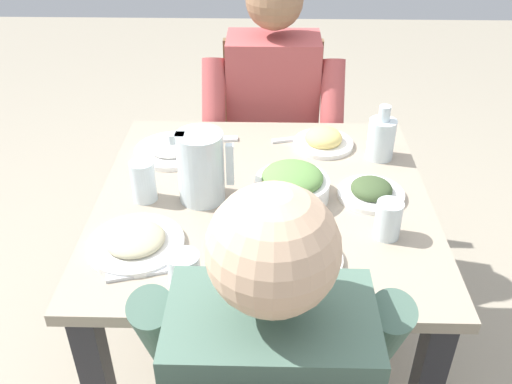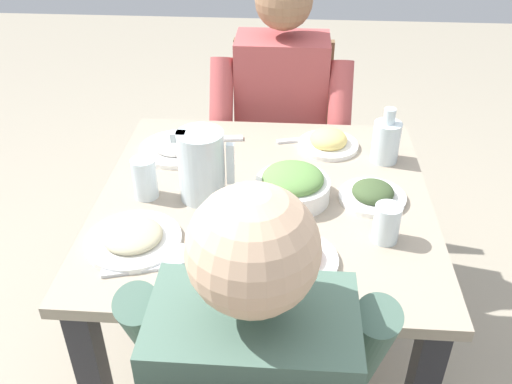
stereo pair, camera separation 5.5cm
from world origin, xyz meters
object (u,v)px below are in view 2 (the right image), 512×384
water_pitcher (202,166)px  plate_rice_curry (292,256)px  plate_beans (133,238)px  water_glass_by_pitcher (145,178)px  water_glass_near_right (178,269)px  oil_carafe (386,143)px  plate_dolmas (373,194)px  salad_bowl (293,186)px  dining_table (264,233)px  water_glass_far_left (387,223)px  plate_yoghurt (177,146)px  plate_fries (328,141)px  diner_far (280,132)px  chair_far (281,140)px

water_pitcher → plate_rice_curry: water_pitcher is taller
plate_beans → water_glass_by_pitcher: size_ratio=2.04×
water_glass_near_right → oil_carafe: 0.76m
plate_beans → water_glass_by_pitcher: (-0.01, 0.20, 0.04)m
plate_dolmas → salad_bowl: bearing=-176.1°
plate_beans → water_pitcher: bearing=56.4°
plate_dolmas → water_glass_by_pitcher: (-0.59, -0.03, 0.04)m
plate_dolmas → water_glass_near_right: (-0.45, -0.36, 0.03)m
dining_table → plate_dolmas: size_ratio=4.97×
dining_table → oil_carafe: oil_carafe is taller
water_glass_far_left → oil_carafe: bearing=83.6°
plate_dolmas → oil_carafe: oil_carafe is taller
plate_rice_curry → plate_dolmas: 0.34m
water_glass_by_pitcher → plate_dolmas: bearing=2.5°
plate_dolmas → plate_yoghurt: bearing=158.6°
plate_fries → water_glass_by_pitcher: bearing=-148.4°
plate_fries → oil_carafe: oil_carafe is taller
plate_rice_curry → water_glass_far_left: bearing=24.4°
plate_rice_curry → plate_fries: 0.55m
plate_yoghurt → plate_dolmas: size_ratio=1.27×
dining_table → water_glass_far_left: size_ratio=9.19×
water_pitcher → plate_beans: (-0.14, -0.21, -0.08)m
diner_far → plate_rice_curry: 0.81m
salad_bowl → plate_beans: salad_bowl is taller
plate_beans → plate_dolmas: plate_dolmas is taller
chair_far → plate_dolmas: chair_far is taller
salad_bowl → plate_fries: bearing=70.2°
water_glass_far_left → diner_far: bearing=111.2°
plate_rice_curry → water_glass_far_left: 0.24m
dining_table → water_glass_far_left: bearing=-28.2°
dining_table → water_pitcher: bearing=-177.1°
chair_far → diner_far: bearing=-90.0°
plate_rice_curry → water_glass_by_pitcher: water_glass_by_pitcher is taller
water_pitcher → dining_table: bearing=2.9°
chair_far → oil_carafe: oil_carafe is taller
dining_table → diner_far: 0.54m
dining_table → water_glass_near_right: 0.42m
plate_rice_curry → water_glass_near_right: 0.26m
chair_far → water_glass_far_left: (0.27, -0.90, 0.28)m
salad_bowl → water_glass_far_left: 0.27m
plate_yoghurt → plate_beans: size_ratio=0.99×
plate_fries → oil_carafe: (0.16, -0.07, 0.04)m
diner_far → plate_beans: 0.83m
dining_table → plate_fries: size_ratio=4.79×
diner_far → oil_carafe: 0.47m
diner_far → plate_rice_curry: diner_far is taller
diner_far → oil_carafe: diner_far is taller
dining_table → chair_far: bearing=88.1°
salad_bowl → water_glass_far_left: bearing=-34.7°
salad_bowl → dining_table: bearing=176.4°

